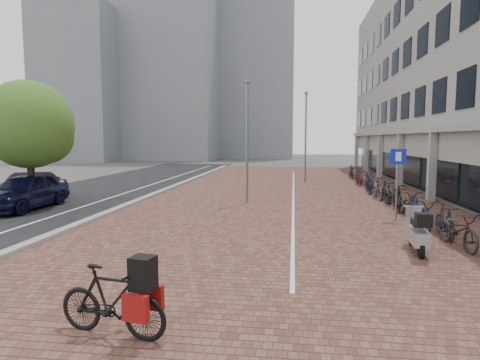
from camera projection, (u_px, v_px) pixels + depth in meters
name	position (u px, v px, depth m)	size (l,w,h in m)	color
ground	(211.00, 250.00, 11.09)	(140.00, 140.00, 0.00)	#474442
plaza_brick	(290.00, 193.00, 22.67)	(14.50, 42.00, 0.04)	brown
street_asphalt	(102.00, 190.00, 24.10)	(8.00, 50.00, 0.03)	black
curb	(166.00, 190.00, 23.58)	(0.35, 42.00, 0.14)	gray
lane_line	(135.00, 190.00, 23.84)	(0.12, 44.00, 0.00)	white
parking_line	(293.00, 192.00, 22.64)	(0.10, 30.00, 0.00)	white
office_building	(477.00, 47.00, 24.34)	(8.40, 40.00, 15.00)	#A0A09B
bg_towers	(181.00, 64.00, 59.82)	(33.00, 23.00, 32.00)	gray
car_navy	(25.00, 191.00, 17.37)	(1.82, 4.51, 1.54)	black
car_dark	(28.00, 186.00, 20.09)	(1.43, 4.09, 1.35)	black
hero_bike	(112.00, 300.00, 6.16)	(1.90, 0.85, 1.30)	black
scooter_front	(417.00, 231.00, 10.72)	(0.54, 1.72, 1.18)	#ACADB1
parking_sign	(398.00, 172.00, 14.96)	(0.53, 0.23, 2.63)	slate
lamp_near	(247.00, 143.00, 18.68)	(0.12, 0.12, 5.57)	slate
lamp_far	(306.00, 138.00, 27.89)	(0.12, 0.12, 6.09)	gray
street_tree	(32.00, 127.00, 17.67)	(3.78, 3.78, 5.50)	#382619
bike_row	(380.00, 188.00, 20.70)	(1.25, 21.45, 1.05)	black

